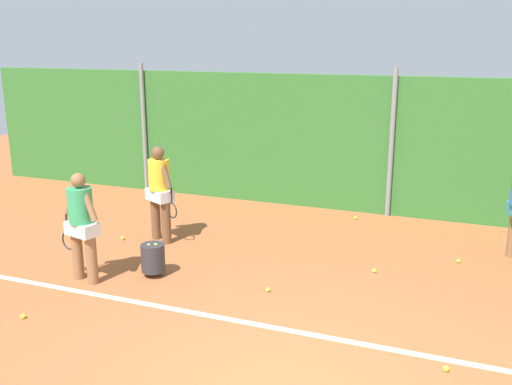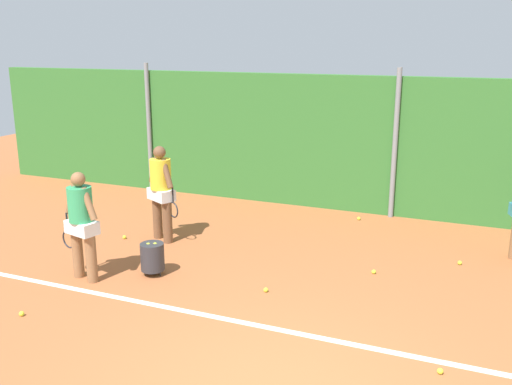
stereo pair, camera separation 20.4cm
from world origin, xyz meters
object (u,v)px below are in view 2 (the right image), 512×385
Objects in this scene: player_midcourt at (161,188)px; tennis_ball_2 at (266,290)px; tennis_ball_9 at (374,272)px; tennis_ball_10 at (22,314)px; tennis_ball_11 at (359,219)px; tennis_ball_0 at (124,237)px; tennis_ball_6 at (440,371)px; tennis_ball_3 at (460,263)px; ball_hopper at (152,257)px; player_foreground_near at (81,220)px.

player_midcourt is 25.78× the size of tennis_ball_2.
tennis_ball_10 is at bearing -141.61° from tennis_ball_9.
tennis_ball_9 is 2.70m from tennis_ball_11.
tennis_ball_9 is (4.46, 0.13, 0.00)m from tennis_ball_0.
tennis_ball_11 is at bearing 111.72° from tennis_ball_6.
tennis_ball_3 is at bearing -40.23° from tennis_ball_11.
player_midcourt is at bearing -140.16° from tennis_ball_11.
ball_hopper is 2.01m from tennis_ball_10.
player_foreground_near is at bearing -68.25° from player_midcourt.
tennis_ball_9 is at bearing 43.94° from tennis_ball_2.
tennis_ball_3 and tennis_ball_6 have the same top height.
player_midcourt is 25.78× the size of tennis_ball_11.
ball_hopper is at bearing -41.23° from tennis_ball_0.
tennis_ball_9 and tennis_ball_10 have the same top height.
tennis_ball_10 is at bearing -118.85° from tennis_ball_11.
tennis_ball_0 is at bearing 99.67° from tennis_ball_10.
player_midcourt is at bearing 18.14° from tennis_ball_0.
tennis_ball_9 is (-1.19, -0.89, 0.00)m from tennis_ball_3.
tennis_ball_9 is at bearing 116.06° from tennis_ball_6.
tennis_ball_10 is at bearing -142.03° from tennis_ball_3.
tennis_ball_0 is 5.74m from tennis_ball_3.
ball_hopper reaches higher than tennis_ball_10.
player_foreground_near is at bearing -167.33° from tennis_ball_2.
tennis_ball_3 is at bearing 89.98° from tennis_ball_6.
tennis_ball_3 is (5.65, 1.01, 0.00)m from tennis_ball_0.
ball_hopper is at bearing -120.60° from tennis_ball_11.
player_foreground_near is 1.17m from ball_hopper.
tennis_ball_11 is at bearing 66.50° from player_midcourt.
player_midcourt is at bearing 151.87° from tennis_ball_2.
tennis_ball_6 and tennis_ball_11 have the same top height.
tennis_ball_6 is 2.71m from tennis_ball_9.
tennis_ball_2 and tennis_ball_3 have the same top height.
tennis_ball_3 is 1.00× the size of tennis_ball_6.
tennis_ball_9 is 1.00× the size of tennis_ball_11.
player_midcourt is at bearing 87.05° from tennis_ball_10.
tennis_ball_3 and tennis_ball_9 have the same top height.
tennis_ball_9 is (-1.19, 2.44, 0.00)m from tennis_ball_6.
player_foreground_near is 24.87× the size of tennis_ball_6.
tennis_ball_9 is at bearing -72.65° from tennis_ball_11.
tennis_ball_2 and tennis_ball_10 have the same top height.
player_foreground_near is 24.87× the size of tennis_ball_10.
tennis_ball_0 is at bearing -59.21° from player_foreground_near.
tennis_ball_10 is (-2.66, -1.89, 0.00)m from tennis_ball_2.
tennis_ball_9 is at bearing 22.94° from ball_hopper.
tennis_ball_2 is at bearing -19.33° from tennis_ball_0.
ball_hopper is 7.78× the size of tennis_ball_0.
ball_hopper is 1.84m from tennis_ball_2.
player_foreground_near is 24.87× the size of tennis_ball_9.
tennis_ball_3 is 1.49m from tennis_ball_9.
ball_hopper reaches higher than tennis_ball_9.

